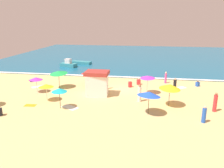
# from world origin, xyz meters

# --- Properties ---
(ground_plane) EXTENTS (60.00, 60.00, 0.00)m
(ground_plane) POSITION_xyz_m (0.00, 0.00, 0.00)
(ground_plane) COLOR #D8B775
(ocean_water) EXTENTS (60.00, 44.00, 0.10)m
(ocean_water) POSITION_xyz_m (0.00, 28.00, 0.05)
(ocean_water) COLOR #196084
(ocean_water) RESTS_ON ground_plane
(wave_breaker_foam) EXTENTS (57.00, 0.70, 0.01)m
(wave_breaker_foam) POSITION_xyz_m (0.00, 6.30, 0.10)
(wave_breaker_foam) COLOR white
(wave_breaker_foam) RESTS_ON ocean_water
(lifeguard_cabana) EXTENTS (2.67, 2.21, 2.89)m
(lifeguard_cabana) POSITION_xyz_m (-3.01, -2.56, 1.47)
(lifeguard_cabana) COLOR white
(lifeguard_cabana) RESTS_ON ground_plane
(beach_umbrella_0) EXTENTS (2.22, 2.23, 2.29)m
(beach_umbrella_0) POSITION_xyz_m (2.80, -1.11, 2.07)
(beach_umbrella_0) COLOR silver
(beach_umbrella_0) RESTS_ON ground_plane
(beach_umbrella_1) EXTENTS (3.06, 3.06, 2.35)m
(beach_umbrella_1) POSITION_xyz_m (2.99, -7.33, 2.02)
(beach_umbrella_1) COLOR #4C3823
(beach_umbrella_1) RESTS_ON ground_plane
(beach_umbrella_2) EXTENTS (2.37, 2.37, 2.01)m
(beach_umbrella_2) POSITION_xyz_m (-5.14, 1.26, 1.77)
(beach_umbrella_2) COLOR #4C3823
(beach_umbrella_2) RESTS_ON ground_plane
(beach_umbrella_3) EXTENTS (2.84, 2.86, 2.37)m
(beach_umbrella_3) POSITION_xyz_m (-8.55, -0.50, 2.07)
(beach_umbrella_3) COLOR #4C3823
(beach_umbrella_3) RESTS_ON ground_plane
(beach_umbrella_4) EXTENTS (2.01, 2.01, 1.92)m
(beach_umbrella_4) POSITION_xyz_m (-10.54, -2.75, 1.74)
(beach_umbrella_4) COLOR silver
(beach_umbrella_4) RESTS_ON ground_plane
(beach_umbrella_5) EXTENTS (2.17, 2.17, 2.13)m
(beach_umbrella_5) POSITION_xyz_m (-5.75, -7.27, 1.93)
(beach_umbrella_5) COLOR #4C3823
(beach_umbrella_5) RESTS_ON ground_plane
(beach_umbrella_6) EXTENTS (1.98, 1.99, 1.91)m
(beach_umbrella_6) POSITION_xyz_m (-8.03, -5.37, 1.73)
(beach_umbrella_6) COLOR silver
(beach_umbrella_6) RESTS_ON ground_plane
(beach_umbrella_8) EXTENTS (3.04, 3.04, 2.42)m
(beach_umbrella_8) POSITION_xyz_m (5.07, -4.87, 2.09)
(beach_umbrella_8) COLOR #4C3823
(beach_umbrella_8) RESTS_ON ground_plane
(beachgoer_0) EXTENTS (0.39, 0.39, 1.78)m
(beachgoer_0) POSITION_xyz_m (-2.40, 0.01, 0.85)
(beachgoer_0) COLOR orange
(beachgoer_0) RESTS_ON ground_plane
(beachgoer_1) EXTENTS (0.54, 0.54, 0.97)m
(beachgoer_1) POSITION_xyz_m (0.57, 1.27, 0.42)
(beachgoer_1) COLOR red
(beachgoer_1) RESTS_ON ground_plane
(beachgoer_2) EXTENTS (0.37, 0.37, 1.62)m
(beachgoer_2) POSITION_xyz_m (5.34, 4.05, 0.79)
(beachgoer_2) COLOR #D84CA5
(beachgoer_2) RESTS_ON ground_plane
(beachgoer_3) EXTENTS (0.51, 0.51, 1.74)m
(beachgoer_3) POSITION_xyz_m (6.17, 0.19, 0.82)
(beachgoer_3) COLOR black
(beachgoer_3) RESTS_ON ground_plane
(beachgoer_4) EXTENTS (0.50, 0.50, 1.55)m
(beachgoer_4) POSITION_xyz_m (7.73, -8.40, 0.72)
(beachgoer_4) COLOR blue
(beachgoer_4) RESTS_ON ground_plane
(beachgoer_7) EXTENTS (0.57, 0.57, 0.94)m
(beachgoer_7) POSITION_xyz_m (1.63, 2.72, 0.39)
(beachgoer_7) COLOR red
(beachgoer_7) RESTS_ON ground_plane
(beachgoer_8) EXTENTS (0.52, 0.52, 1.93)m
(beachgoer_8) POSITION_xyz_m (2.01, -4.01, 0.91)
(beachgoer_8) COLOR white
(beachgoer_8) RESTS_ON ground_plane
(beachgoer_9) EXTENTS (0.39, 0.39, 1.91)m
(beachgoer_9) POSITION_xyz_m (9.34, -5.65, 0.90)
(beachgoer_9) COLOR red
(beachgoer_9) RESTS_ON ground_plane
(beachgoer_10) EXTENTS (0.57, 0.57, 0.80)m
(beachgoer_10) POSITION_xyz_m (9.49, 3.10, 0.34)
(beachgoer_10) COLOR blue
(beachgoer_10) RESTS_ON ground_plane
(beach_towel_0) EXTENTS (1.49, 1.55, 0.01)m
(beach_towel_0) POSITION_xyz_m (-13.86, 2.21, 0.01)
(beach_towel_0) COLOR black
(beach_towel_0) RESTS_ON ground_plane
(beach_towel_1) EXTENTS (2.01, 1.66, 0.01)m
(beach_towel_1) POSITION_xyz_m (-4.89, -6.89, 0.01)
(beach_towel_1) COLOR white
(beach_towel_1) RESTS_ON ground_plane
(beach_towel_2) EXTENTS (1.25, 0.80, 0.01)m
(beach_towel_2) POSITION_xyz_m (-9.17, -7.02, 0.01)
(beach_towel_2) COLOR orange
(beach_towel_2) RESTS_ON ground_plane
(beach_towel_3) EXTENTS (1.87, 1.84, 0.01)m
(beach_towel_3) POSITION_xyz_m (-11.55, -0.44, 0.01)
(beach_towel_3) COLOR white
(beach_towel_3) RESTS_ON ground_plane
(beach_towel_4) EXTENTS (1.71, 1.57, 0.01)m
(beach_towel_4) POSITION_xyz_m (7.17, 2.05, 0.01)
(beach_towel_4) COLOR white
(beach_towel_4) RESTS_ON ground_plane
(small_boat_0) EXTENTS (4.25, 2.01, 0.50)m
(small_boat_0) POSITION_xyz_m (-10.43, 15.75, 0.35)
(small_boat_0) COLOR teal
(small_boat_0) RESTS_ON ocean_water
(small_boat_1) EXTENTS (3.37, 2.19, 1.51)m
(small_boat_1) POSITION_xyz_m (-11.92, 12.41, 0.59)
(small_boat_1) COLOR teal
(small_boat_1) RESTS_ON ocean_water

